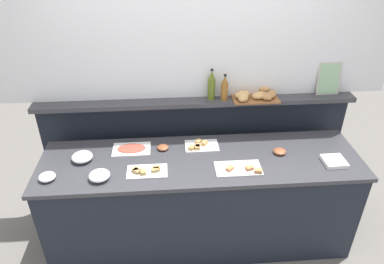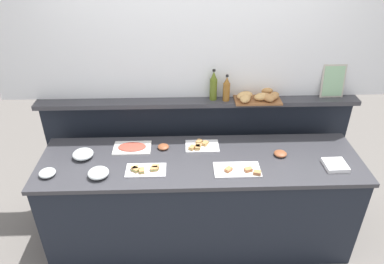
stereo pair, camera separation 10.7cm
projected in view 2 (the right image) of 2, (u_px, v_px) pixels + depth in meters
name	position (u px, v px, depth m)	size (l,w,h in m)	color
ground_plane	(196.00, 194.00, 3.89)	(12.00, 12.00, 0.00)	slate
buffet_counter	(200.00, 201.00, 3.14)	(2.60, 0.71, 0.90)	black
back_ledge_unit	(197.00, 149.00, 3.50)	(2.82, 0.22, 1.21)	black
upper_wall_panel	(198.00, 16.00, 2.86)	(3.42, 0.08, 1.39)	silver
sandwich_platter_rear	(201.00, 146.00, 3.05)	(0.28, 0.18, 0.04)	white
sandwich_platter_front	(239.00, 170.00, 2.77)	(0.36, 0.19, 0.04)	white
sandwich_platter_side	(145.00, 170.00, 2.77)	(0.31, 0.17, 0.04)	silver
cold_cuts_platter	(132.00, 147.00, 3.04)	(0.31, 0.20, 0.02)	white
glass_bowl_large	(83.00, 154.00, 2.91)	(0.17, 0.17, 0.07)	silver
glass_bowl_medium	(47.00, 173.00, 2.71)	(0.13, 0.13, 0.05)	silver
glass_bowl_small	(98.00, 173.00, 2.70)	(0.16, 0.16, 0.06)	silver
condiment_bowl_cream	(163.00, 147.00, 3.03)	(0.10, 0.10, 0.03)	brown
condiment_bowl_teal	(280.00, 154.00, 2.94)	(0.11, 0.11, 0.04)	brown
napkin_stack	(335.00, 165.00, 2.81)	(0.17, 0.17, 0.03)	white
vinegar_bottle_amber	(226.00, 89.00, 3.08)	(0.06, 0.06, 0.24)	#8E5B23
olive_oil_bottle	(213.00, 86.00, 3.09)	(0.06, 0.06, 0.28)	#56661E
bread_basket	(259.00, 96.00, 3.12)	(0.41, 0.30, 0.08)	brown
framed_picture	(333.00, 81.00, 3.13)	(0.20, 0.06, 0.29)	#B2AD9E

